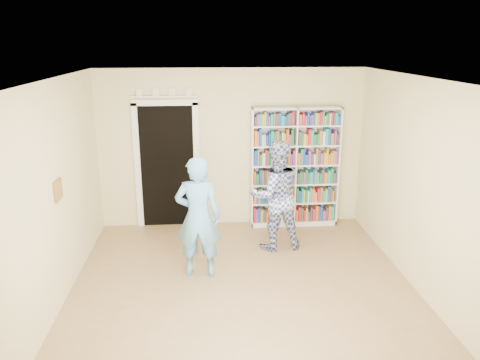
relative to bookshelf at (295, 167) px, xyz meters
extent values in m
plane|color=olive|center=(-1.07, -2.34, -1.04)|extent=(5.00, 5.00, 0.00)
plane|color=white|center=(-1.07, -2.34, 1.66)|extent=(5.00, 5.00, 0.00)
plane|color=beige|center=(-1.07, 0.16, 0.31)|extent=(4.50, 0.00, 4.50)
plane|color=beige|center=(-3.32, -2.34, 0.31)|extent=(0.00, 5.00, 5.00)
plane|color=beige|center=(1.18, -2.34, 0.31)|extent=(0.00, 5.00, 5.00)
cube|color=white|center=(0.00, 0.00, -0.01)|extent=(1.50, 0.28, 2.07)
cube|color=white|center=(0.00, 0.00, -0.01)|extent=(0.02, 0.28, 2.07)
cube|color=black|center=(-2.17, 0.14, 0.01)|extent=(0.90, 0.03, 2.10)
cube|color=white|center=(-2.67, 0.12, 0.01)|extent=(0.10, 0.06, 2.20)
cube|color=white|center=(-1.67, 0.12, 0.01)|extent=(0.10, 0.06, 2.20)
cube|color=white|center=(-2.17, 0.12, 1.11)|extent=(1.10, 0.06, 0.10)
cube|color=white|center=(-2.17, 0.12, 1.21)|extent=(1.10, 0.08, 0.02)
cube|color=brown|center=(-3.30, -2.14, 0.36)|extent=(0.03, 0.25, 0.25)
imported|color=#5E9ED1|center=(-1.64, -1.74, -0.20)|extent=(0.65, 0.47, 1.69)
imported|color=navy|center=(-0.47, -0.94, -0.19)|extent=(0.91, 0.76, 1.70)
cube|color=white|center=(-0.37, -1.11, -0.07)|extent=(0.17, 0.12, 0.29)
camera|label=1|loc=(-1.54, -7.64, 2.08)|focal=35.00mm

